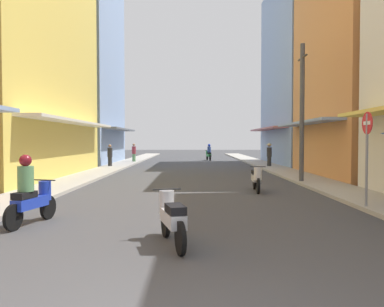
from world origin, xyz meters
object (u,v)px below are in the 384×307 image
object	(u,v)px
motorbike_green	(207,153)
motorbike_silver	(170,217)
pedestrian_midway	(109,156)
motorbike_white	(255,178)
pedestrian_foreground	(133,153)
pedestrian_far	(268,154)
street_sign_no_entry	(365,147)
utility_pole	(301,112)
motorbike_blue	(29,194)

from	to	relation	value
motorbike_green	motorbike_silver	bearing A→B (deg)	-93.81
motorbike_silver	pedestrian_midway	xyz separation A→B (m)	(-5.33, 19.64, 0.31)
motorbike_white	pedestrian_foreground	world-z (taller)	pedestrian_foreground
motorbike_silver	pedestrian_foreground	distance (m)	25.89
motorbike_green	pedestrian_foreground	distance (m)	7.54
motorbike_green	pedestrian_foreground	size ratio (longest dim) A/B	1.09
motorbike_green	pedestrian_far	distance (m)	10.41
motorbike_green	pedestrian_foreground	xyz separation A→B (m)	(-6.51, -3.81, 0.12)
motorbike_white	pedestrian_far	size ratio (longest dim) A/B	1.05
pedestrian_midway	street_sign_no_entry	size ratio (longest dim) A/B	0.61
motorbike_silver	pedestrian_midway	world-z (taller)	pedestrian_midway
motorbike_silver	pedestrian_midway	bearing A→B (deg)	105.19
pedestrian_foreground	utility_pole	size ratio (longest dim) A/B	0.27
motorbike_green	motorbike_white	xyz separation A→B (m)	(0.79, -22.12, -0.20)
motorbike_blue	pedestrian_foreground	xyz separation A→B (m)	(-1.33, 23.87, 0.12)
motorbike_silver	motorbike_white	xyz separation A→B (m)	(2.74, 7.17, 0.00)
motorbike_white	pedestrian_midway	bearing A→B (deg)	122.91
pedestrian_midway	street_sign_no_entry	xyz separation A→B (m)	(10.37, -16.29, 0.91)
pedestrian_midway	street_sign_no_entry	bearing A→B (deg)	-57.50
pedestrian_foreground	street_sign_no_entry	size ratio (longest dim) A/B	0.62
motorbike_blue	street_sign_no_entry	distance (m)	8.51
motorbike_white	utility_pole	world-z (taller)	utility_pole
pedestrian_midway	street_sign_no_entry	distance (m)	19.33
pedestrian_foreground	motorbike_green	bearing A→B (deg)	30.33
pedestrian_far	pedestrian_foreground	xyz separation A→B (m)	(-10.27, 5.89, -0.15)
motorbike_blue	pedestrian_far	bearing A→B (deg)	63.57
pedestrian_midway	pedestrian_far	xyz separation A→B (m)	(11.05, -0.05, 0.16)
motorbike_silver	utility_pole	distance (m)	11.35
motorbike_silver	pedestrian_midway	distance (m)	20.35
utility_pole	motorbike_green	bearing A→B (deg)	99.29
motorbike_blue	pedestrian_foreground	world-z (taller)	pedestrian_foreground
street_sign_no_entry	motorbike_white	bearing A→B (deg)	121.13
motorbike_blue	pedestrian_midway	size ratio (longest dim) A/B	1.10
motorbike_white	utility_pole	size ratio (longest dim) A/B	0.30
motorbike_green	pedestrian_midway	xyz separation A→B (m)	(-7.28, -9.65, 0.11)
pedestrian_far	motorbike_silver	bearing A→B (deg)	-106.27
motorbike_silver	pedestrian_foreground	bearing A→B (deg)	100.14
motorbike_green	motorbike_silver	world-z (taller)	motorbike_green
pedestrian_foreground	pedestrian_midway	bearing A→B (deg)	-97.55
pedestrian_far	utility_pole	world-z (taller)	utility_pole
motorbike_white	street_sign_no_entry	xyz separation A→B (m)	(2.30, -3.82, 1.21)
motorbike_green	utility_pole	world-z (taller)	utility_pole
motorbike_white	street_sign_no_entry	distance (m)	4.62
pedestrian_midway	street_sign_no_entry	world-z (taller)	street_sign_no_entry
motorbike_blue	pedestrian_midway	world-z (taller)	pedestrian_midway
motorbike_green	pedestrian_far	bearing A→B (deg)	-68.77
pedestrian_midway	pedestrian_far	bearing A→B (deg)	-0.24
pedestrian_midway	utility_pole	xyz separation A→B (m)	(10.47, -9.86, 2.30)
motorbike_green	pedestrian_far	xyz separation A→B (m)	(3.77, -9.70, 0.27)
motorbike_blue	motorbike_white	xyz separation A→B (m)	(5.96, 5.56, -0.20)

